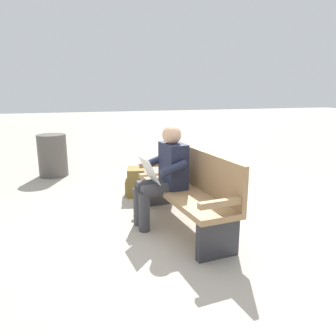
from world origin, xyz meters
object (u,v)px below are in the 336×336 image
(person_seated, at_px, (164,173))
(backpack, at_px, (136,182))
(bench_near, at_px, (188,188))
(trash_bin, at_px, (53,155))

(person_seated, xyz_separation_m, backpack, (1.16, 0.12, -0.42))
(bench_near, xyz_separation_m, person_seated, (0.12, 0.25, 0.17))
(bench_near, xyz_separation_m, backpack, (1.29, 0.36, -0.25))
(backpack, bearing_deg, trash_bin, 38.00)
(bench_near, height_order, backpack, bench_near)
(person_seated, bearing_deg, trash_bin, 20.27)
(person_seated, bearing_deg, backpack, -0.26)
(bench_near, distance_m, backpack, 1.36)
(bench_near, distance_m, trash_bin, 3.28)
(bench_near, bearing_deg, backpack, 9.81)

